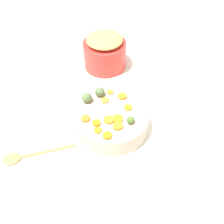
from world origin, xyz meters
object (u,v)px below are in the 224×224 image
(serving_bowl_carrots, at_px, (112,121))
(wooden_spoon, at_px, (22,157))
(casserole_dish, at_px, (221,124))
(metal_pot, at_px, (105,55))

(serving_bowl_carrots, xyz_separation_m, wooden_spoon, (-0.32, -0.16, -0.04))
(casserole_dish, bearing_deg, metal_pot, 139.49)
(wooden_spoon, height_order, casserole_dish, casserole_dish)
(wooden_spoon, bearing_deg, serving_bowl_carrots, 26.63)
(serving_bowl_carrots, relative_size, wooden_spoon, 1.07)
(serving_bowl_carrots, height_order, wooden_spoon, serving_bowl_carrots)
(metal_pot, relative_size, casserole_dish, 0.99)
(serving_bowl_carrots, distance_m, wooden_spoon, 0.36)
(serving_bowl_carrots, height_order, casserole_dish, casserole_dish)
(metal_pot, bearing_deg, wooden_spoon, -115.15)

